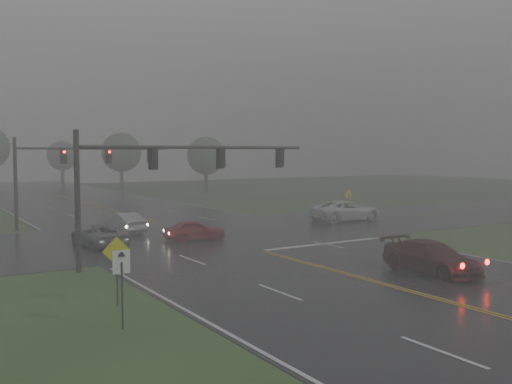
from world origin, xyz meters
TOP-DOWN VIEW (x-y plane):
  - ground at (0.00, 0.00)m, footprint 180.00×180.00m
  - main_road at (0.00, 20.00)m, footprint 18.00×160.00m
  - cross_street at (0.00, 22.00)m, footprint 120.00×14.00m
  - stop_bar at (4.50, 14.40)m, footprint 8.50×0.50m
  - sedan_maroon at (3.43, 5.26)m, footprint 2.16×5.06m
  - sedan_red at (-1.52, 19.78)m, footprint 4.03×2.20m
  - sedan_silver at (-4.21, 25.46)m, footprint 2.03×4.43m
  - car_grey at (-7.25, 20.86)m, footprint 2.55×4.87m
  - pickup_white at (13.37, 22.62)m, footprint 6.06×3.11m
  - signal_gantry_near at (-6.23, 14.17)m, footprint 12.74×0.29m
  - signal_gantry_far at (-6.72, 30.65)m, footprint 11.35×0.34m
  - sign_diamond_west at (-10.56, 7.54)m, footprint 1.05×0.09m
  - sign_arrow_white at (-11.31, 4.81)m, footprint 0.56×0.10m
  - sign_diamond_east at (14.69, 23.82)m, footprint 1.05×0.19m
  - tree_ne_a at (10.48, 68.87)m, footprint 5.73×5.73m
  - tree_e_near at (18.64, 57.70)m, footprint 5.25×5.25m
  - tree_n_far at (6.84, 89.20)m, footprint 5.13×5.13m

SIDE VIEW (x-z plane):
  - ground at x=0.00m, z-range 0.00..0.00m
  - main_road at x=0.00m, z-range -0.01..0.01m
  - cross_street at x=0.00m, z-range -0.01..0.01m
  - stop_bar at x=4.50m, z-range 0.00..0.00m
  - sedan_maroon at x=3.43m, z-range -0.73..0.73m
  - sedan_red at x=-1.52m, z-range -0.65..0.65m
  - sedan_silver at x=-4.21m, z-range -0.70..0.70m
  - car_grey at x=-7.25m, z-range -0.65..0.65m
  - pickup_white at x=13.37m, z-range -0.82..0.82m
  - sign_diamond_west at x=-10.56m, z-range 0.44..2.96m
  - sign_diamond_east at x=14.69m, z-range 0.44..2.97m
  - sign_arrow_white at x=-11.31m, z-range 0.50..2.99m
  - signal_gantry_far at x=-6.72m, z-range 1.33..7.94m
  - signal_gantry_near at x=-6.23m, z-range 1.36..7.95m
  - tree_n_far at x=6.84m, z-range 1.18..8.71m
  - tree_e_near at x=18.64m, z-range 1.21..8.92m
  - tree_ne_a at x=10.48m, z-range 1.33..9.75m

